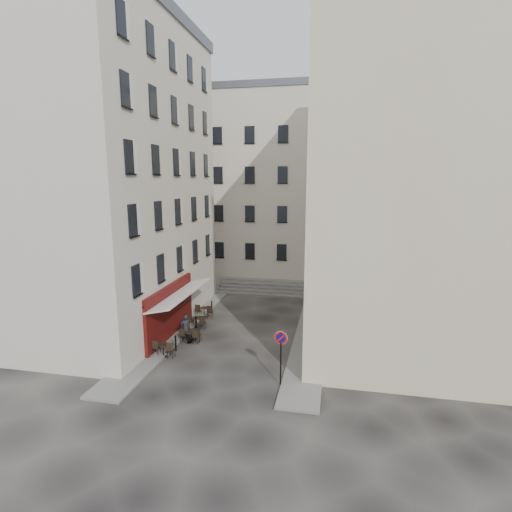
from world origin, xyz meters
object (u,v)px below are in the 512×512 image
(no_parking_sign, at_px, (281,348))
(bistro_table_a, at_px, (164,349))
(bistro_table_b, at_px, (190,336))
(pedestrian, at_px, (185,328))

(no_parking_sign, distance_m, bistro_table_a, 7.46)
(no_parking_sign, height_order, bistro_table_a, no_parking_sign)
(bistro_table_b, xyz_separation_m, pedestrian, (-0.35, 0.17, 0.43))
(no_parking_sign, bearing_deg, pedestrian, 156.43)
(bistro_table_a, relative_size, bistro_table_b, 1.08)
(pedestrian, bearing_deg, no_parking_sign, 113.07)
(bistro_table_b, distance_m, pedestrian, 0.58)
(pedestrian, bearing_deg, bistro_table_a, 46.08)
(bistro_table_a, xyz_separation_m, bistro_table_b, (0.75, 2.20, -0.03))
(bistro_table_b, bearing_deg, bistro_table_a, -108.73)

